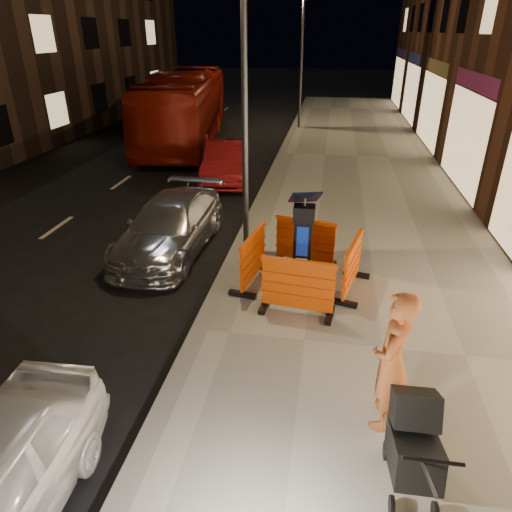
% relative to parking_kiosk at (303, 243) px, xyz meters
% --- Properties ---
extents(ground_plane, '(120.00, 120.00, 0.00)m').
position_rel_parking_kiosk_xyz_m(ground_plane, '(-1.57, -1.74, -1.08)').
color(ground_plane, black).
rests_on(ground_plane, ground).
extents(sidewalk, '(6.00, 60.00, 0.15)m').
position_rel_parking_kiosk_xyz_m(sidewalk, '(1.43, -1.74, -1.00)').
color(sidewalk, gray).
rests_on(sidewalk, ground).
extents(kerb, '(0.30, 60.00, 0.15)m').
position_rel_parking_kiosk_xyz_m(kerb, '(-1.57, -1.74, -1.00)').
color(kerb, slate).
rests_on(kerb, ground).
extents(parking_kiosk, '(0.69, 0.69, 1.86)m').
position_rel_parking_kiosk_xyz_m(parking_kiosk, '(0.00, 0.00, 0.00)').
color(parking_kiosk, black).
rests_on(parking_kiosk, sidewalk).
extents(barrier_front, '(1.38, 0.70, 1.03)m').
position_rel_parking_kiosk_xyz_m(barrier_front, '(0.00, -0.95, -0.41)').
color(barrier_front, '#E24A07').
rests_on(barrier_front, sidewalk).
extents(barrier_back, '(1.42, 0.87, 1.03)m').
position_rel_parking_kiosk_xyz_m(barrier_back, '(0.00, 0.95, -0.41)').
color(barrier_back, '#E24A07').
rests_on(barrier_back, sidewalk).
extents(barrier_kerbside, '(0.77, 1.40, 1.03)m').
position_rel_parking_kiosk_xyz_m(barrier_kerbside, '(-0.95, 0.00, -0.41)').
color(barrier_kerbside, '#E24A07').
rests_on(barrier_kerbside, sidewalk).
extents(barrier_bldgside, '(0.85, 1.42, 1.03)m').
position_rel_parking_kiosk_xyz_m(barrier_bldgside, '(0.95, 0.00, -0.41)').
color(barrier_bldgside, '#E24A07').
rests_on(barrier_bldgside, sidewalk).
extents(car_silver, '(1.84, 4.23, 1.21)m').
position_rel_parking_kiosk_xyz_m(car_silver, '(-3.13, 1.45, -1.08)').
color(car_silver, silver).
rests_on(car_silver, ground).
extents(car_red, '(1.80, 3.99, 1.27)m').
position_rel_parking_kiosk_xyz_m(car_red, '(-3.08, 7.14, -1.08)').
color(car_red, maroon).
rests_on(car_red, ground).
extents(bus_doubledecker, '(4.10, 11.20, 3.05)m').
position_rel_parking_kiosk_xyz_m(bus_doubledecker, '(-6.19, 12.69, -1.08)').
color(bus_doubledecker, maroon).
rests_on(bus_doubledecker, ground).
extents(man, '(0.65, 0.80, 1.90)m').
position_rel_parking_kiosk_xyz_m(man, '(1.29, -3.28, 0.02)').
color(man, '#B5592B').
rests_on(man, sidewalk).
extents(stroller, '(0.57, 0.87, 1.07)m').
position_rel_parking_kiosk_xyz_m(stroller, '(1.49, -4.18, -0.39)').
color(stroller, black).
rests_on(stroller, sidewalk).
extents(street_lamp_mid, '(0.12, 0.12, 6.00)m').
position_rel_parking_kiosk_xyz_m(street_lamp_mid, '(-1.32, 1.26, 2.07)').
color(street_lamp_mid, '#3F3F44').
rests_on(street_lamp_mid, sidewalk).
extents(street_lamp_far, '(0.12, 0.12, 6.00)m').
position_rel_parking_kiosk_xyz_m(street_lamp_far, '(-1.32, 16.26, 2.07)').
color(street_lamp_far, '#3F3F44').
rests_on(street_lamp_far, sidewalk).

